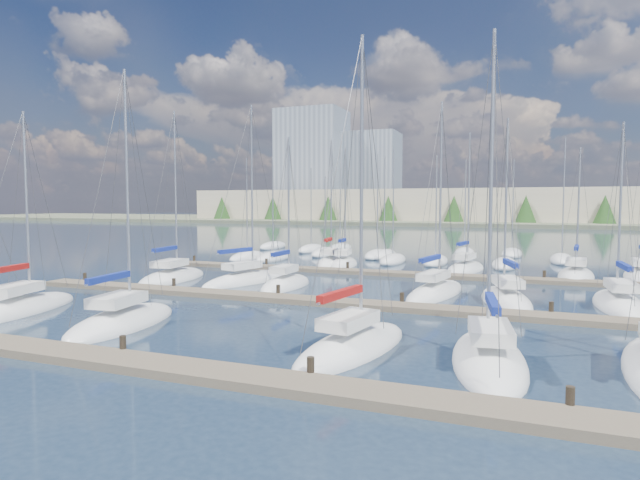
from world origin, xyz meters
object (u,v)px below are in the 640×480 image
(sailboat_e, at_px, (489,359))
(sailboat_n, at_px, (330,263))
(sailboat_j, at_px, (286,285))
(sailboat_c, at_px, (123,322))
(sailboat_o, at_px, (344,264))
(sailboat_h, at_px, (173,277))
(sailboat_b, at_px, (22,309))
(sailboat_l, at_px, (506,300))
(sailboat_q, at_px, (576,276))
(sailboat_r, at_px, (640,276))
(sailboat_k, at_px, (435,292))
(sailboat_d, at_px, (353,346))
(sailboat_p, at_px, (465,269))
(sailboat_m, at_px, (619,304))
(sailboat_i, at_px, (246,280))

(sailboat_e, bearing_deg, sailboat_n, 112.63)
(sailboat_j, bearing_deg, sailboat_c, -100.32)
(sailboat_o, bearing_deg, sailboat_n, 158.62)
(sailboat_h, xyz_separation_m, sailboat_n, (8.06, 14.06, 0.02))
(sailboat_o, xyz_separation_m, sailboat_n, (-1.58, 0.41, 0.00))
(sailboat_c, relative_size, sailboat_b, 1.12)
(sailboat_l, height_order, sailboat_j, sailboat_l)
(sailboat_q, bearing_deg, sailboat_r, 22.51)
(sailboat_k, distance_m, sailboat_b, 24.81)
(sailboat_o, xyz_separation_m, sailboat_c, (-2.15, -27.66, -0.02))
(sailboat_d, height_order, sailboat_k, sailboat_d)
(sailboat_p, relative_size, sailboat_b, 1.09)
(sailboat_j, xyz_separation_m, sailboat_q, (19.85, 12.93, -0.01))
(sailboat_k, bearing_deg, sailboat_e, -63.82)
(sailboat_q, bearing_deg, sailboat_d, -105.09)
(sailboat_p, relative_size, sailboat_r, 0.99)
(sailboat_p, bearing_deg, sailboat_o, -168.58)
(sailboat_k, height_order, sailboat_c, sailboat_k)
(sailboat_b, xyz_separation_m, sailboat_r, (34.69, 27.60, 0.02))
(sailboat_p, distance_m, sailboat_k, 13.66)
(sailboat_o, height_order, sailboat_p, sailboat_p)
(sailboat_l, height_order, sailboat_h, sailboat_h)
(sailboat_m, distance_m, sailboat_j, 21.18)
(sailboat_o, height_order, sailboat_k, sailboat_k)
(sailboat_k, distance_m, sailboat_c, 19.39)
(sailboat_i, relative_size, sailboat_n, 1.10)
(sailboat_j, relative_size, sailboat_q, 1.02)
(sailboat_d, bearing_deg, sailboat_p, 96.93)
(sailboat_p, distance_m, sailboat_q, 8.91)
(sailboat_l, xyz_separation_m, sailboat_q, (4.84, 13.55, -0.00))
(sailboat_e, bearing_deg, sailboat_j, 128.81)
(sailboat_i, distance_m, sailboat_k, 14.36)
(sailboat_m, bearing_deg, sailboat_e, -116.28)
(sailboat_o, height_order, sailboat_r, sailboat_r)
(sailboat_h, relative_size, sailboat_b, 1.18)
(sailboat_j, xyz_separation_m, sailboat_c, (-2.45, -13.84, -0.01))
(sailboat_o, bearing_deg, sailboat_p, -5.06)
(sailboat_l, height_order, sailboat_m, sailboat_l)
(sailboat_k, relative_size, sailboat_n, 1.03)
(sailboat_c, relative_size, sailboat_n, 1.03)
(sailboat_d, xyz_separation_m, sailboat_m, (11.58, 14.34, -0.01))
(sailboat_p, height_order, sailboat_c, sailboat_c)
(sailboat_j, xyz_separation_m, sailboat_r, (24.62, 14.37, 0.00))
(sailboat_j, relative_size, sailboat_b, 0.97)
(sailboat_e, bearing_deg, sailboat_q, 71.36)
(sailboat_q, bearing_deg, sailboat_k, -121.03)
(sailboat_j, relative_size, sailboat_k, 0.86)
(sailboat_c, xyz_separation_m, sailboat_b, (-7.62, 0.60, -0.01))
(sailboat_h, relative_size, sailboat_q, 1.24)
(sailboat_b, height_order, sailboat_n, sailboat_n)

